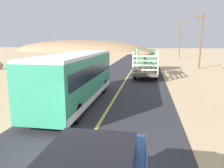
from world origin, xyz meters
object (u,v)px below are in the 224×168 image
power_pole_far (180,38)px  bus (76,77)px  power_pole_mid (201,39)px  livestock_truck (146,59)px

power_pole_far → bus: bearing=-105.6°
power_pole_mid → power_pole_far: (-0.00, 22.12, 0.45)m
bus → power_pole_far: bearing=74.4°
power_pole_mid → power_pole_far: size_ratio=0.90×
bus → power_pole_mid: size_ratio=1.25×
livestock_truck → power_pole_far: 29.32m
bus → power_pole_far: size_ratio=1.12×
power_pole_mid → power_pole_far: 22.13m
bus → power_pole_mid: 23.61m
power_pole_far → livestock_truck: bearing=-105.1°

